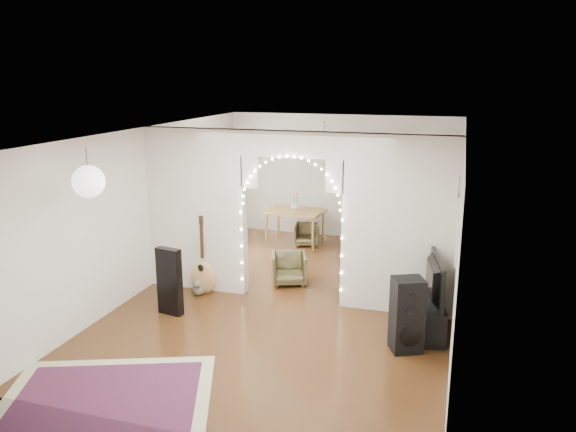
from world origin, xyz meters
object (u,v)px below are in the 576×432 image
(media_console, at_px, (426,317))
(dining_chair_right, at_px, (289,269))
(bookcase, at_px, (375,211))
(dining_table, at_px, (295,213))
(dining_chair_left, at_px, (307,234))
(acoustic_guitar, at_px, (203,265))
(floor_speaker, at_px, (407,315))

(media_console, xyz_separation_m, dining_chair_right, (-2.40, 1.30, 0.02))
(media_console, distance_m, dining_chair_right, 2.73)
(bookcase, height_order, dining_table, bookcase)
(dining_chair_left, bearing_deg, dining_table, 174.06)
(acoustic_guitar, height_order, dining_chair_right, acoustic_guitar)
(dining_table, relative_size, dining_chair_left, 2.48)
(acoustic_guitar, distance_m, bookcase, 4.32)
(acoustic_guitar, distance_m, media_console, 3.65)
(acoustic_guitar, relative_size, dining_table, 0.89)
(dining_chair_left, height_order, dining_chair_right, dining_chair_right)
(dining_table, height_order, dining_chair_right, dining_table)
(media_console, relative_size, bookcase, 0.71)
(acoustic_guitar, relative_size, floor_speaker, 1.13)
(bookcase, bearing_deg, floor_speaker, -74.06)
(bookcase, relative_size, dining_chair_right, 2.40)
(media_console, bearing_deg, dining_chair_left, 116.64)
(acoustic_guitar, distance_m, floor_speaker, 3.54)
(acoustic_guitar, bearing_deg, media_console, 14.19)
(dining_table, bearing_deg, acoustic_guitar, -96.80)
(acoustic_guitar, xyz_separation_m, dining_chair_right, (1.22, 0.86, -0.22))
(media_console, height_order, dining_chair_right, dining_chair_right)
(dining_chair_right, bearing_deg, acoustic_guitar, -164.62)
(acoustic_guitar, relative_size, dining_chair_right, 1.91)
(dining_chair_right, bearing_deg, dining_table, 84.02)
(bookcase, distance_m, dining_chair_left, 1.53)
(acoustic_guitar, xyz_separation_m, media_console, (3.62, -0.43, -0.24))
(dining_chair_left, bearing_deg, bookcase, 11.25)
(acoustic_guitar, relative_size, dining_chair_left, 2.20)
(media_console, height_order, bookcase, bookcase)
(acoustic_guitar, xyz_separation_m, dining_chair_left, (0.91, 3.13, -0.26))
(bookcase, bearing_deg, dining_chair_left, -156.11)
(media_console, xyz_separation_m, bookcase, (-1.35, 4.10, 0.46))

